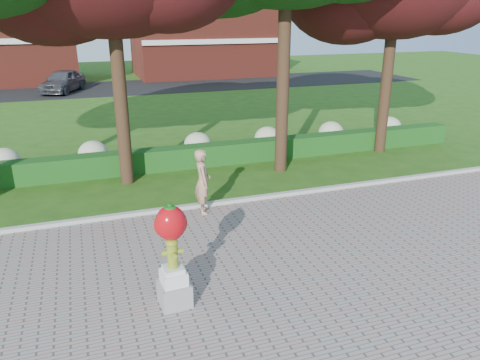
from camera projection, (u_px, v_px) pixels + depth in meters
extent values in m
plane|color=#265014|center=(239.00, 253.00, 11.36)|extent=(100.00, 100.00, 0.00)
cube|color=#ADADA5|center=(207.00, 205.00, 14.01)|extent=(40.00, 0.18, 0.15)
cube|color=#174D16|center=(178.00, 158.00, 17.46)|extent=(24.00, 0.70, 0.80)
ellipsoid|color=#9AA17B|center=(5.00, 162.00, 16.45)|extent=(1.10, 1.10, 0.99)
ellipsoid|color=#9AA17B|center=(93.00, 154.00, 17.37)|extent=(1.10, 1.10, 0.99)
ellipsoid|color=#9AA17B|center=(198.00, 145.00, 18.60)|extent=(1.10, 1.10, 0.99)
ellipsoid|color=#9AA17B|center=(268.00, 138.00, 19.52)|extent=(1.10, 1.10, 0.99)
ellipsoid|color=#9AA17B|center=(331.00, 133.00, 20.45)|extent=(1.10, 1.10, 0.99)
ellipsoid|color=#9AA17B|center=(389.00, 128.00, 21.37)|extent=(1.10, 1.10, 0.99)
cube|color=black|center=(122.00, 88.00, 36.27)|extent=(50.00, 8.00, 0.02)
cube|color=maroon|center=(201.00, 39.00, 42.99)|extent=(12.00, 8.00, 6.40)
cylinder|color=black|center=(120.00, 93.00, 15.05)|extent=(0.44, 0.44, 6.16)
cylinder|color=black|center=(283.00, 70.00, 16.10)|extent=(0.44, 0.44, 7.28)
cylinder|color=black|center=(387.00, 80.00, 18.77)|extent=(0.44, 0.44, 5.88)
cube|color=gray|center=(175.00, 293.00, 9.24)|extent=(0.63, 0.63, 0.47)
cube|color=silver|center=(174.00, 277.00, 9.11)|extent=(0.51, 0.51, 0.26)
cube|color=silver|center=(173.00, 269.00, 9.05)|extent=(0.41, 0.41, 0.09)
cylinder|color=olive|center=(172.00, 255.00, 8.95)|extent=(0.21, 0.21, 0.53)
ellipsoid|color=olive|center=(172.00, 243.00, 8.86)|extent=(0.25, 0.25, 0.17)
cylinder|color=olive|center=(164.00, 253.00, 8.88)|extent=(0.11, 0.10, 0.10)
cylinder|color=olive|center=(180.00, 251.00, 8.98)|extent=(0.11, 0.10, 0.10)
cylinder|color=olive|center=(174.00, 256.00, 8.80)|extent=(0.11, 0.11, 0.11)
cylinder|color=olive|center=(172.00, 239.00, 8.83)|extent=(0.08, 0.08, 0.05)
ellipsoid|color=#B60910|center=(171.00, 223.00, 8.72)|extent=(0.59, 0.53, 0.69)
ellipsoid|color=#B60910|center=(162.00, 225.00, 8.68)|extent=(0.29, 0.29, 0.44)
ellipsoid|color=#B60910|center=(180.00, 223.00, 8.78)|extent=(0.29, 0.29, 0.44)
cylinder|color=#145613|center=(170.00, 206.00, 8.61)|extent=(0.09, 0.09, 0.11)
ellipsoid|color=#145613|center=(170.00, 208.00, 8.62)|extent=(0.23, 0.23, 0.08)
imported|color=tan|center=(203.00, 181.00, 13.28)|extent=(0.52, 0.73, 1.89)
imported|color=#44454C|center=(63.00, 81.00, 33.95)|extent=(3.62, 5.12, 1.62)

